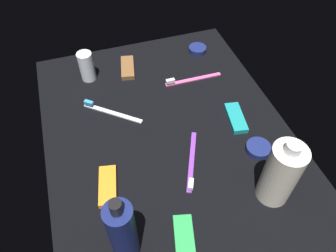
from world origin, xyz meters
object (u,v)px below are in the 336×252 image
(bodywash_bottle, at_px, (281,174))
(snack_bar_brown, at_px, (128,68))
(toothbrush_pink, at_px, (190,79))
(lotion_bottle, at_px, (123,232))
(snack_bar_green, at_px, (184,240))
(cream_tin_right, at_px, (197,49))
(toothbrush_purple, at_px, (191,164))
(toothbrush_white, at_px, (109,111))
(snack_bar_teal, at_px, (236,118))
(snack_bar_orange, at_px, (108,186))
(cream_tin_left, at_px, (258,148))
(deodorant_stick, at_px, (87,66))

(bodywash_bottle, relative_size, snack_bar_brown, 1.79)
(toothbrush_pink, bearing_deg, lotion_bottle, 145.81)
(snack_bar_green, xyz_separation_m, cream_tin_right, (0.60, -0.26, 0.00))
(toothbrush_purple, relative_size, snack_bar_brown, 1.62)
(cream_tin_right, bearing_deg, toothbrush_purple, 156.82)
(toothbrush_white, bearing_deg, snack_bar_teal, -112.32)
(snack_bar_green, bearing_deg, toothbrush_white, 24.68)
(toothbrush_white, distance_m, snack_bar_teal, 0.35)
(toothbrush_purple, distance_m, snack_bar_orange, 0.21)
(toothbrush_white, distance_m, snack_bar_green, 0.42)
(snack_bar_orange, relative_size, snack_bar_green, 1.00)
(toothbrush_white, xyz_separation_m, snack_bar_teal, (-0.13, -0.33, 0.00))
(cream_tin_left, bearing_deg, snack_bar_green, 122.22)
(snack_bar_green, xyz_separation_m, cream_tin_left, (0.16, -0.26, 0.00))
(snack_bar_teal, relative_size, snack_bar_green, 1.00)
(lotion_bottle, distance_m, toothbrush_pink, 0.55)
(lotion_bottle, xyz_separation_m, snack_bar_green, (-0.02, -0.12, -0.08))
(toothbrush_white, xyz_separation_m, toothbrush_purple, (-0.24, -0.16, 0.00))
(cream_tin_left, distance_m, cream_tin_right, 0.43)
(deodorant_stick, distance_m, snack_bar_teal, 0.47)
(deodorant_stick, bearing_deg, snack_bar_orange, 177.23)
(toothbrush_white, relative_size, toothbrush_purple, 0.87)
(toothbrush_pink, xyz_separation_m, snack_bar_green, (-0.47, 0.19, 0.00))
(cream_tin_left, xyz_separation_m, cream_tin_right, (0.43, -0.00, 0.00))
(lotion_bottle, relative_size, snack_bar_teal, 1.98)
(deodorant_stick, relative_size, snack_bar_green, 0.89)
(snack_bar_green, bearing_deg, snack_bar_brown, 12.44)
(snack_bar_brown, xyz_separation_m, cream_tin_right, (0.02, -0.25, 0.00))
(toothbrush_pink, relative_size, snack_bar_brown, 1.73)
(toothbrush_white, height_order, snack_bar_green, toothbrush_white)
(bodywash_bottle, relative_size, cream_tin_left, 2.95)
(toothbrush_purple, relative_size, cream_tin_right, 2.88)
(snack_bar_teal, height_order, snack_bar_brown, same)
(deodorant_stick, height_order, snack_bar_orange, deodorant_stick)
(bodywash_bottle, bearing_deg, toothbrush_pink, 5.77)
(snack_bar_orange, bearing_deg, lotion_bottle, -165.35)
(cream_tin_right, bearing_deg, lotion_bottle, 146.69)
(deodorant_stick, bearing_deg, toothbrush_purple, -154.87)
(snack_bar_green, bearing_deg, snack_bar_orange, 50.17)
(lotion_bottle, distance_m, toothbrush_purple, 0.27)
(deodorant_stick, relative_size, snack_bar_brown, 0.89)
(bodywash_bottle, bearing_deg, lotion_bottle, 94.09)
(bodywash_bottle, height_order, snack_bar_green, bodywash_bottle)
(deodorant_stick, distance_m, cream_tin_left, 0.55)
(toothbrush_white, bearing_deg, toothbrush_purple, -146.32)
(toothbrush_pink, bearing_deg, cream_tin_right, -30.14)
(toothbrush_white, bearing_deg, snack_bar_orange, 168.11)
(toothbrush_purple, bearing_deg, snack_bar_orange, 89.78)
(snack_bar_green, relative_size, cream_tin_right, 1.78)
(bodywash_bottle, xyz_separation_m, toothbrush_pink, (0.42, 0.04, -0.08))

